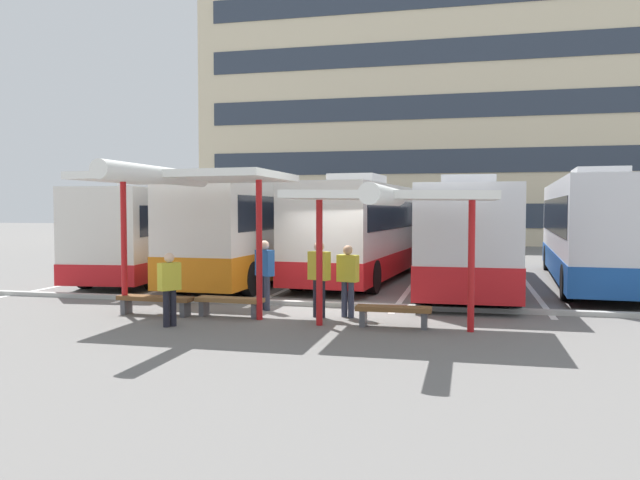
{
  "coord_description": "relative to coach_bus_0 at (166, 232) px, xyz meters",
  "views": [
    {
      "loc": [
        3.64,
        -15.55,
        2.52
      ],
      "look_at": [
        -0.53,
        2.18,
        1.61
      ],
      "focal_mm": 35.52,
      "sensor_mm": 36.0,
      "label": 1
    }
  ],
  "objects": [
    {
      "name": "waiting_passenger_0",
      "position": [
        8.3,
        -7.39,
        -0.67
      ],
      "size": [
        0.52,
        0.33,
        1.67
      ],
      "color": "#33384C",
      "rests_on": "ground"
    },
    {
      "name": "ground_plane",
      "position": [
        7.37,
        -6.14,
        -1.64
      ],
      "size": [
        160.0,
        160.0,
        0.0
      ],
      "primitive_type": "plane",
      "color": "slate"
    },
    {
      "name": "coach_bus_2",
      "position": [
        7.43,
        1.02,
        0.06
      ],
      "size": [
        3.57,
        11.83,
        3.66
      ],
      "color": "silver",
      "rests_on": "ground"
    },
    {
      "name": "waiting_shelter_0",
      "position": [
        4.72,
        -8.44,
        1.53
      ],
      "size": [
        4.38,
        5.31,
        3.39
      ],
      "color": "red",
      "rests_on": "ground"
    },
    {
      "name": "lane_stripe_3",
      "position": [
        9.22,
        0.34,
        -1.64
      ],
      "size": [
        0.16,
        14.0,
        0.01
      ],
      "primitive_type": "cube",
      "color": "white",
      "rests_on": "ground"
    },
    {
      "name": "platform_kerb",
      "position": [
        7.37,
        -5.96,
        -1.58
      ],
      "size": [
        44.0,
        0.24,
        0.12
      ],
      "primitive_type": "cube",
      "color": "#ADADA8",
      "rests_on": "ground"
    },
    {
      "name": "coach_bus_0",
      "position": [
        0.0,
        0.0,
        0.0
      ],
      "size": [
        3.51,
        11.39,
        3.52
      ],
      "color": "silver",
      "rests_on": "ground"
    },
    {
      "name": "waiting_passenger_2",
      "position": [
        4.82,
        -9.4,
        -0.74
      ],
      "size": [
        0.44,
        0.5,
        1.58
      ],
      "color": "black",
      "rests_on": "ground"
    },
    {
      "name": "lane_stripe_4",
      "position": [
        12.93,
        0.34,
        -1.64
      ],
      "size": [
        0.16,
        14.0,
        0.01
      ],
      "primitive_type": "cube",
      "color": "white",
      "rests_on": "ground"
    },
    {
      "name": "coach_bus_1",
      "position": [
        3.92,
        -0.01,
        0.11
      ],
      "size": [
        2.79,
        12.32,
        3.8
      ],
      "color": "silver",
      "rests_on": "ground"
    },
    {
      "name": "waiting_shelter_1",
      "position": [
        9.48,
        -8.78,
        1.08
      ],
      "size": [
        4.18,
        4.78,
        2.94
      ],
      "color": "red",
      "rests_on": "ground"
    },
    {
      "name": "lane_stripe_1",
      "position": [
        1.8,
        0.34,
        -1.64
      ],
      "size": [
        0.16,
        14.0,
        0.01
      ],
      "primitive_type": "cube",
      "color": "white",
      "rests_on": "ground"
    },
    {
      "name": "bench_0",
      "position": [
        3.82,
        -8.14,
        -1.3
      ],
      "size": [
        1.87,
        0.5,
        0.45
      ],
      "color": "brown",
      "rests_on": "ground"
    },
    {
      "name": "coach_bus_3",
      "position": [
        10.99,
        -0.47,
        -0.04
      ],
      "size": [
        2.68,
        12.37,
        3.5
      ],
      "color": "silver",
      "rests_on": "ground"
    },
    {
      "name": "waiting_passenger_3",
      "position": [
        6.11,
        -6.85,
        -0.63
      ],
      "size": [
        0.54,
        0.45,
        1.73
      ],
      "color": "#33384C",
      "rests_on": "ground"
    },
    {
      "name": "bench_1",
      "position": [
        5.62,
        -7.96,
        -1.31
      ],
      "size": [
        1.62,
        0.48,
        0.45
      ],
      "color": "brown",
      "rests_on": "ground"
    },
    {
      "name": "bench_2",
      "position": [
        9.48,
        -8.41,
        -1.31
      ],
      "size": [
        1.6,
        0.44,
        0.45
      ],
      "color": "brown",
      "rests_on": "ground"
    },
    {
      "name": "terminal_building",
      "position": [
        7.4,
        28.49,
        7.64
      ],
      "size": [
        31.89,
        12.62,
        21.28
      ],
      "color": "beige",
      "rests_on": "ground"
    },
    {
      "name": "lane_stripe_0",
      "position": [
        -1.92,
        0.34,
        -1.64
      ],
      "size": [
        0.16,
        14.0,
        0.01
      ],
      "primitive_type": "cube",
      "color": "white",
      "rests_on": "ground"
    },
    {
      "name": "waiting_passenger_1",
      "position": [
        7.66,
        -7.57,
        -0.61
      ],
      "size": [
        0.55,
        0.41,
        1.76
      ],
      "color": "black",
      "rests_on": "ground"
    },
    {
      "name": "lane_stripe_2",
      "position": [
        5.51,
        0.34,
        -1.64
      ],
      "size": [
        0.16,
        14.0,
        0.01
      ],
      "primitive_type": "cube",
      "color": "white",
      "rests_on": "ground"
    },
    {
      "name": "coach_bus_4",
      "position": [
        15.04,
        0.99,
        0.11
      ],
      "size": [
        3.25,
        12.43,
        3.76
      ],
      "color": "silver",
      "rests_on": "ground"
    }
  ]
}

